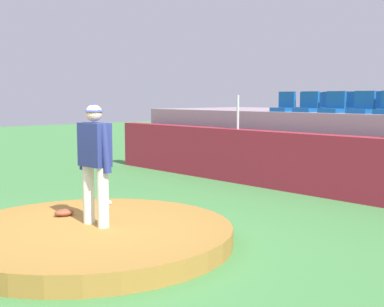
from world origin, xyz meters
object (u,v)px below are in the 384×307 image
(stadium_chair_1, at_px, (308,106))
(stadium_chair_8, at_px, (354,106))
(stadium_chair_3, at_px, (362,106))
(stadium_chair_6, at_px, (306,105))
(stadium_chair_12, at_px, (325,105))
(fielding_glove, at_px, (64,213))
(stadium_chair_0, at_px, (284,105))
(stadium_chair_2, at_px, (334,106))
(stadium_chair_14, at_px, (373,105))
(baseball, at_px, (110,203))
(stadium_chair_9, at_px, (380,106))
(stadium_chair_7, at_px, (329,105))
(pitcher, at_px, (95,155))
(stadium_chair_13, at_px, (348,105))

(stadium_chair_1, relative_size, stadium_chair_8, 1.00)
(stadium_chair_3, height_order, stadium_chair_6, same)
(stadium_chair_1, height_order, stadium_chair_3, same)
(stadium_chair_8, bearing_deg, stadium_chair_12, -32.18)
(fielding_glove, xyz_separation_m, stadium_chair_0, (-0.91, 6.65, 1.57))
(stadium_chair_2, relative_size, stadium_chair_14, 1.00)
(baseball, bearing_deg, stadium_chair_0, 96.75)
(stadium_chair_0, bearing_deg, stadium_chair_6, -89.48)
(baseball, distance_m, stadium_chair_0, 5.92)
(stadium_chair_9, bearing_deg, stadium_chair_14, -53.19)
(stadium_chair_7, distance_m, stadium_chair_8, 0.70)
(pitcher, height_order, fielding_glove, pitcher)
(stadium_chair_0, relative_size, stadium_chair_9, 1.00)
(stadium_chair_14, bearing_deg, stadium_chair_8, 89.14)
(stadium_chair_14, bearing_deg, stadium_chair_7, 51.69)
(stadium_chair_0, height_order, stadium_chair_12, same)
(stadium_chair_13, bearing_deg, stadium_chair_0, 68.70)
(pitcher, height_order, stadium_chair_8, stadium_chair_8)
(fielding_glove, bearing_deg, stadium_chair_3, -178.04)
(stadium_chair_3, distance_m, stadium_chair_12, 2.78)
(pitcher, distance_m, baseball, 1.71)
(stadium_chair_12, distance_m, stadium_chair_14, 1.42)
(pitcher, distance_m, stadium_chair_8, 7.55)
(stadium_chair_6, relative_size, stadium_chair_13, 1.00)
(stadium_chair_3, bearing_deg, stadium_chair_12, -39.95)
(stadium_chair_9, bearing_deg, stadium_chair_1, 33.30)
(stadium_chair_2, bearing_deg, stadium_chair_9, -125.37)
(baseball, relative_size, fielding_glove, 0.25)
(stadium_chair_1, height_order, stadium_chair_2, same)
(baseball, xyz_separation_m, stadium_chair_7, (0.02, 6.59, 1.59))
(stadium_chair_9, distance_m, stadium_chair_14, 1.11)
(stadium_chair_2, bearing_deg, stadium_chair_1, -1.42)
(stadium_chair_3, xyz_separation_m, stadium_chair_8, (-0.72, 0.90, 0.00))
(stadium_chair_2, bearing_deg, stadium_chair_8, -88.80)
(stadium_chair_2, height_order, stadium_chair_12, same)
(stadium_chair_1, relative_size, stadium_chair_6, 1.00)
(stadium_chair_2, bearing_deg, stadium_chair_3, -177.77)
(pitcher, distance_m, stadium_chair_13, 8.48)
(stadium_chair_2, xyz_separation_m, stadium_chair_12, (-1.43, 1.81, 0.00))
(stadium_chair_6, bearing_deg, stadium_chair_9, -179.74)
(pitcher, bearing_deg, stadium_chair_8, 88.35)
(stadium_chair_6, height_order, stadium_chair_14, same)
(fielding_glove, height_order, stadium_chair_8, stadium_chair_8)
(pitcher, xyz_separation_m, stadium_chair_6, (-1.73, 7.51, 0.61))
(stadium_chair_2, relative_size, stadium_chair_9, 1.00)
(stadium_chair_13, bearing_deg, stadium_chair_6, 51.16)
(baseball, distance_m, stadium_chair_1, 5.90)
(pitcher, height_order, stadium_chair_14, stadium_chair_14)
(stadium_chair_9, bearing_deg, stadium_chair_7, 0.20)
(stadium_chair_2, xyz_separation_m, stadium_chair_14, (-0.01, 1.82, 0.00))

